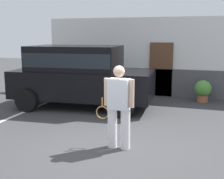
# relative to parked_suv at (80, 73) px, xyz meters

# --- Properties ---
(ground_plane) EXTENTS (40.00, 40.00, 0.00)m
(ground_plane) POSITION_rel_parked_suv_xyz_m (2.08, -3.15, -1.15)
(ground_plane) COLOR #38383A
(parking_stripe_0) EXTENTS (0.12, 4.40, 0.01)m
(parking_stripe_0) POSITION_rel_parked_suv_xyz_m (-1.41, -1.65, -1.14)
(parking_stripe_0) COLOR silver
(parking_stripe_0) RESTS_ON ground_plane
(house_frontage) EXTENTS (9.29, 0.40, 3.07)m
(house_frontage) POSITION_rel_parked_suv_xyz_m (2.08, 2.92, 0.30)
(house_frontage) COLOR white
(house_frontage) RESTS_ON ground_plane
(parked_suv) EXTENTS (4.73, 2.45, 2.05)m
(parked_suv) POSITION_rel_parked_suv_xyz_m (0.00, 0.00, 0.00)
(parked_suv) COLOR black
(parked_suv) RESTS_ON ground_plane
(tennis_player_man) EXTENTS (0.92, 0.29, 1.79)m
(tennis_player_man) POSITION_rel_parked_suv_xyz_m (2.31, -3.11, -0.22)
(tennis_player_man) COLOR white
(tennis_player_man) RESTS_ON ground_plane
(potted_plant_by_porch) EXTENTS (0.60, 0.60, 0.79)m
(potted_plant_by_porch) POSITION_rel_parked_suv_xyz_m (3.88, 2.12, -0.70)
(potted_plant_by_porch) COLOR #9E5638
(potted_plant_by_porch) RESTS_ON ground_plane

